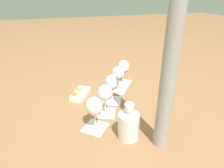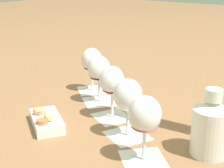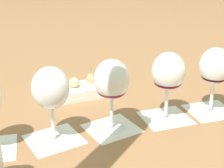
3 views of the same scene
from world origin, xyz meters
name	(u,v)px [view 2 (image 2 of 3)]	position (x,y,z in m)	size (l,w,h in m)	color
ground_plane	(111,118)	(0.00, 0.00, 0.00)	(8.00, 8.00, 0.00)	#936642
tasting_card_0	(143,160)	(-0.23, 0.15, 0.00)	(0.16, 0.16, 0.00)	white
tasting_card_1	(127,135)	(-0.12, 0.07, 0.00)	(0.15, 0.14, 0.00)	white
tasting_card_2	(112,117)	(0.00, -0.01, 0.00)	(0.15, 0.14, 0.00)	white
tasting_card_3	(99,102)	(0.12, -0.08, 0.00)	(0.16, 0.16, 0.00)	white
tasting_card_4	(92,90)	(0.23, -0.16, 0.00)	(0.16, 0.16, 0.00)	white
wine_glass_0	(145,117)	(-0.23, 0.15, 0.12)	(0.08, 0.08, 0.17)	white
wine_glass_1	(128,98)	(-0.12, 0.07, 0.12)	(0.08, 0.08, 0.17)	white
wine_glass_2	(112,83)	(0.00, -0.01, 0.12)	(0.08, 0.08, 0.17)	white
wine_glass_3	(99,71)	(0.12, -0.08, 0.12)	(0.08, 0.08, 0.17)	white
wine_glass_4	(92,62)	(0.23, -0.16, 0.12)	(0.08, 0.08, 0.17)	white
ceramic_vase	(211,127)	(-0.34, 0.02, 0.08)	(0.10, 0.10, 0.18)	white
snack_dish	(46,121)	(0.12, 0.17, 0.02)	(0.18, 0.16, 0.06)	white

